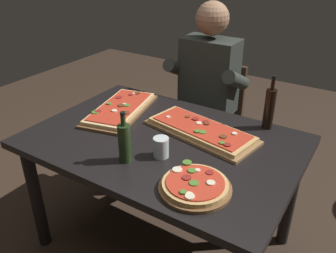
{
  "coord_description": "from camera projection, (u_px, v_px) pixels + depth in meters",
  "views": [
    {
      "loc": [
        0.89,
        -1.34,
        1.67
      ],
      "look_at": [
        0.0,
        0.05,
        0.79
      ],
      "focal_mm": 37.63,
      "sensor_mm": 36.0,
      "label": 1
    }
  ],
  "objects": [
    {
      "name": "wine_bottle_dark",
      "position": [
        269.0,
        108.0,
        1.91
      ],
      "size": [
        0.06,
        0.06,
        0.31
      ],
      "color": "black",
      "rests_on": "dining_table"
    },
    {
      "name": "pizza_rectangular_left",
      "position": [
        120.0,
        109.0,
        2.14
      ],
      "size": [
        0.39,
        0.6,
        0.05
      ],
      "color": "brown",
      "rests_on": "dining_table"
    },
    {
      "name": "seated_diner",
      "position": [
        206.0,
        89.0,
        2.46
      ],
      "size": [
        0.53,
        0.41,
        1.33
      ],
      "color": "#23232D",
      "rests_on": "ground_plane"
    },
    {
      "name": "tumbler_near_camera",
      "position": [
        161.0,
        148.0,
        1.68
      ],
      "size": [
        0.08,
        0.08,
        0.1
      ],
      "color": "silver",
      "rests_on": "dining_table"
    },
    {
      "name": "pizza_round_far",
      "position": [
        195.0,
        186.0,
        1.47
      ],
      "size": [
        0.31,
        0.31,
        0.05
      ],
      "color": "brown",
      "rests_on": "dining_table"
    },
    {
      "name": "ground_plane",
      "position": [
        164.0,
        241.0,
        2.2
      ],
      "size": [
        6.4,
        6.4,
        0.0
      ],
      "primitive_type": "plane",
      "color": "#38281E"
    },
    {
      "name": "diner_chair",
      "position": [
        211.0,
        116.0,
        2.67
      ],
      "size": [
        0.44,
        0.44,
        0.87
      ],
      "color": "#3D2B1E",
      "rests_on": "ground_plane"
    },
    {
      "name": "pizza_rectangular_front",
      "position": [
        201.0,
        130.0,
        1.9
      ],
      "size": [
        0.65,
        0.37,
        0.05
      ],
      "color": "olive",
      "rests_on": "dining_table"
    },
    {
      "name": "dining_table",
      "position": [
        163.0,
        154.0,
        1.9
      ],
      "size": [
        1.4,
        0.96,
        0.74
      ],
      "color": "black",
      "rests_on": "ground_plane"
    },
    {
      "name": "oil_bottle_amber",
      "position": [
        125.0,
        142.0,
        1.62
      ],
      "size": [
        0.06,
        0.06,
        0.25
      ],
      "color": "#233819",
      "rests_on": "dining_table"
    }
  ]
}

